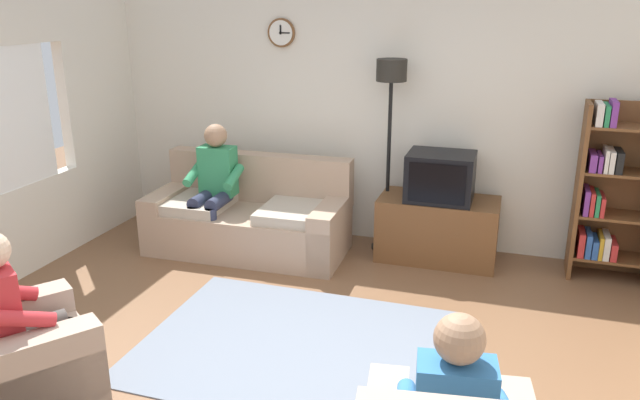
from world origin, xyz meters
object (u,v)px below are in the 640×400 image
floor_lamp (390,103)px  person_on_couch (214,182)px  tv (440,177)px  person_in_left_armchair (17,310)px  armchair_near_window (9,362)px  tv_stand (437,229)px  couch (249,219)px  bookshelf (611,192)px

floor_lamp → person_on_couch: (-1.58, -0.54, -0.75)m
person_on_couch → tv: bearing=11.2°
tv → floor_lamp: size_ratio=0.32×
person_in_left_armchair → armchair_near_window: bearing=-125.3°
tv_stand → armchair_near_window: armchair_near_window is taller
couch → bookshelf: (3.24, 0.40, 0.47)m
couch → floor_lamp: bearing=18.6°
bookshelf → armchair_near_window: size_ratio=1.33×
couch → tv: (1.79, 0.31, 0.51)m
bookshelf → armchair_near_window: 4.79m
couch → tv_stand: couch is taller
tv → bookshelf: (1.45, 0.09, -0.04)m
tv → person_in_left_armchair: 3.62m
tv_stand → person_on_couch: 2.18m
tv_stand → floor_lamp: size_ratio=0.59×
person_on_couch → person_in_left_armchair: size_ratio=1.11×
bookshelf → armchair_near_window: bearing=-139.2°
tv_stand → couch: bearing=-169.5°
couch → tv: size_ratio=3.20×
floor_lamp → person_on_couch: floor_lamp is taller
bookshelf → armchair_near_window: bookshelf is taller
bookshelf → tv: bearing=-176.3°
tv → armchair_near_window: size_ratio=0.51×
person_on_couch → couch: bearing=19.6°
tv → person_on_couch: person_on_couch is taller
tv_stand → floor_lamp: floor_lamp is taller
couch → person_on_couch: (-0.31, -0.11, 0.39)m
tv_stand → tv: bearing=-90.0°
armchair_near_window → bookshelf: bearing=40.8°
bookshelf → person_on_couch: bearing=-171.8°
tv → person_on_couch: size_ratio=0.48×
armchair_near_window → person_on_couch: bearing=88.7°
tv_stand → person_in_left_armchair: 3.65m
tv → person_on_couch: (-2.10, -0.42, -0.12)m
tv → bookshelf: 1.46m
tv → tv_stand: bearing=90.0°
floor_lamp → person_in_left_armchair: floor_lamp is taller
floor_lamp → person_on_couch: 1.83m
floor_lamp → armchair_near_window: size_ratio=1.57×
couch → tv: bearing=9.7°
tv_stand → person_in_left_armchair: size_ratio=0.98×
bookshelf → person_on_couch: 3.58m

